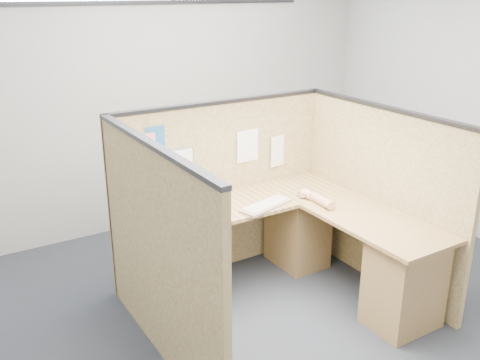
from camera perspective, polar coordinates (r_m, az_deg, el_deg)
floor at (r=4.30m, az=5.08°, el=-14.33°), size 5.00×5.00×0.00m
wall_back at (r=5.61m, az=-8.43°, el=9.24°), size 5.00×0.00×5.00m
cubicle_partitions at (r=4.24m, az=1.96°, el=-2.94°), size 2.06×1.83×1.53m
l_desk at (r=4.39m, az=4.95°, el=-7.58°), size 1.95×1.75×0.73m
laptop at (r=4.42m, az=-5.67°, el=-1.71°), size 0.37×0.36×0.25m
keyboard at (r=4.34m, az=2.80°, el=-2.72°), size 0.50×0.28×0.03m
mouse at (r=4.56m, az=6.97°, el=-1.60°), size 0.12×0.08×0.05m
hand_forearm at (r=4.46m, az=8.21°, el=-1.95°), size 0.11×0.39×0.08m
blue_poster at (r=4.25m, az=-8.98°, el=4.27°), size 0.16×0.01×0.22m
american_flag at (r=4.19m, az=-10.75°, el=3.60°), size 0.23×0.01×0.39m
file_holder at (r=4.37m, az=-6.44°, el=1.41°), size 0.24×0.05×0.31m
paper_left at (r=4.68m, az=0.82°, el=3.66°), size 0.22×0.02×0.28m
paper_right at (r=4.90m, az=4.27°, el=3.16°), size 0.22×0.04×0.29m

